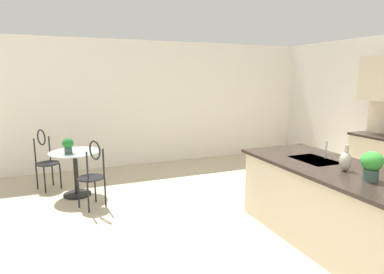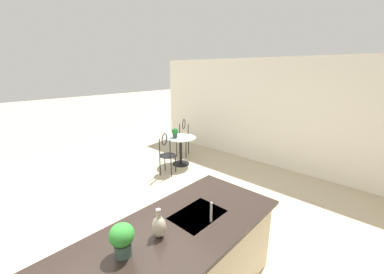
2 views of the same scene
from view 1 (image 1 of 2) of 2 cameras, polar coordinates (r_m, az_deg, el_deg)
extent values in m
plane|color=beige|center=(3.91, 12.71, -19.18)|extent=(40.00, 40.00, 0.00)
cube|color=silver|center=(7.32, -6.19, 5.96)|extent=(0.12, 7.80, 2.70)
cube|color=beige|center=(4.04, 25.69, -12.06)|extent=(2.70, 0.96, 0.88)
cube|color=#2D231E|center=(3.90, 26.22, -5.77)|extent=(2.80, 1.06, 0.04)
cube|color=#B2B5BA|center=(4.26, 20.74, -3.96)|extent=(0.56, 0.40, 0.03)
cylinder|color=black|center=(5.74, -19.55, -9.51)|extent=(0.44, 0.44, 0.03)
cylinder|color=black|center=(5.63, -19.78, -6.04)|extent=(0.07, 0.07, 0.69)
cylinder|color=#B2C6C1|center=(5.54, -20.01, -2.51)|extent=(0.80, 0.80, 0.01)
cylinder|color=black|center=(6.10, -22.18, -6.43)|extent=(0.03, 0.03, 0.45)
cylinder|color=black|center=(5.98, -24.54, -6.93)|extent=(0.03, 0.03, 0.45)
cylinder|color=black|center=(6.34, -23.40, -5.89)|extent=(0.03, 0.03, 0.45)
cylinder|color=black|center=(6.23, -25.69, -6.36)|extent=(0.03, 0.03, 0.45)
cylinder|color=black|center=(6.10, -24.12, -4.28)|extent=(0.52, 0.52, 0.02)
cylinder|color=black|center=(6.24, -23.82, -1.92)|extent=(0.03, 0.03, 0.45)
cylinder|color=black|center=(6.13, -25.98, -2.29)|extent=(0.03, 0.03, 0.45)
torus|color=black|center=(6.15, -25.05, -0.05)|extent=(0.26, 0.16, 0.28)
cylinder|color=black|center=(5.15, -19.41, -9.33)|extent=(0.03, 0.03, 0.45)
cylinder|color=black|center=(5.28, -16.71, -8.69)|extent=(0.03, 0.03, 0.45)
cylinder|color=black|center=(4.92, -17.84, -10.18)|extent=(0.03, 0.03, 0.45)
cylinder|color=black|center=(5.05, -15.05, -9.48)|extent=(0.03, 0.03, 0.45)
cylinder|color=black|center=(5.02, -17.40, -6.88)|extent=(0.51, 0.51, 0.02)
cylinder|color=black|center=(4.78, -17.97, -5.12)|extent=(0.03, 0.03, 0.45)
cylinder|color=black|center=(4.91, -15.33, -4.58)|extent=(0.03, 0.03, 0.45)
torus|color=black|center=(4.79, -16.78, -2.25)|extent=(0.27, 0.14, 0.28)
cylinder|color=#B2B5BA|center=(4.36, 22.59, -2.09)|extent=(0.02, 0.02, 0.22)
cylinder|color=#385147|center=(5.43, -20.97, -2.25)|extent=(0.12, 0.12, 0.09)
ellipsoid|color=#1E6D28|center=(5.41, -21.06, -1.04)|extent=(0.17, 0.17, 0.16)
cylinder|color=#385147|center=(3.63, 28.98, -5.88)|extent=(0.14, 0.14, 0.11)
ellipsoid|color=green|center=(3.60, 29.18, -3.71)|extent=(0.21, 0.21, 0.19)
ellipsoid|color=#BCB29E|center=(3.87, 25.46, -3.91)|extent=(0.13, 0.13, 0.21)
cylinder|color=#BCB29E|center=(3.84, 25.63, -1.82)|extent=(0.04, 0.04, 0.08)
camera|label=2|loc=(4.52, 51.78, 12.95)|focal=22.02mm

